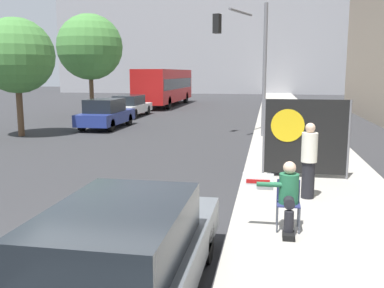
{
  "coord_description": "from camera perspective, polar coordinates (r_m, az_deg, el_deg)",
  "views": [
    {
      "loc": [
        2.53,
        -5.26,
        2.88
      ],
      "look_at": [
        0.65,
        5.23,
        1.1
      ],
      "focal_mm": 40.0,
      "sensor_mm": 36.0,
      "label": 1
    }
  ],
  "objects": [
    {
      "name": "street_tree_midblock",
      "position": [
        29.33,
        -13.46,
        12.45
      ],
      "size": [
        4.25,
        4.25,
        6.67
      ],
      "color": "brown",
      "rests_on": "ground_plane"
    },
    {
      "name": "street_tree_near_curb",
      "position": [
        21.07,
        -22.37,
        10.81
      ],
      "size": [
        3.37,
        3.37,
        5.33
      ],
      "color": "brown",
      "rests_on": "ground_plane"
    },
    {
      "name": "parked_car_curbside",
      "position": [
        5.37,
        -9.2,
        -14.69
      ],
      "size": [
        1.75,
        4.73,
        1.37
      ],
      "color": "#565B60",
      "rests_on": "ground_plane"
    },
    {
      "name": "sidewalk_curb",
      "position": [
        20.49,
        13.36,
        1.36
      ],
      "size": [
        3.64,
        90.0,
        0.16
      ],
      "primitive_type": "cube",
      "color": "#A8A399",
      "rests_on": "ground_plane"
    },
    {
      "name": "seated_protester",
      "position": [
        7.58,
        12.61,
        -6.56
      ],
      "size": [
        1.0,
        0.77,
        1.21
      ],
      "rotation": [
        0.0,
        0.0,
        -0.23
      ],
      "color": "#474C56",
      "rests_on": "sidewalk_curb"
    },
    {
      "name": "jogger_on_sidewalk",
      "position": [
        9.61,
        15.32,
        -2.1
      ],
      "size": [
        0.34,
        0.34,
        1.66
      ],
      "rotation": [
        0.0,
        0.0,
        3.69
      ],
      "color": "black",
      "rests_on": "sidewalk_curb"
    },
    {
      "name": "protest_banner",
      "position": [
        11.44,
        14.83,
        0.93
      ],
      "size": [
        2.2,
        0.06,
        2.05
      ],
      "color": "slate",
      "rests_on": "sidewalk_curb"
    },
    {
      "name": "car_on_road_nearest",
      "position": [
        22.96,
        -11.41,
        3.98
      ],
      "size": [
        1.75,
        4.45,
        1.54
      ],
      "color": "navy",
      "rests_on": "ground_plane"
    },
    {
      "name": "ground_plane",
      "position": [
        6.51,
        -14.55,
        -17.11
      ],
      "size": [
        160.0,
        160.0,
        0.0
      ],
      "primitive_type": "plane",
      "color": "#303033"
    },
    {
      "name": "building_backdrop_far",
      "position": [
        66.42,
        6.43,
        18.36
      ],
      "size": [
        52.0,
        12.0,
        26.44
      ],
      "color": "#99999E",
      "rests_on": "ground_plane"
    },
    {
      "name": "traffic_light_pole",
      "position": [
        19.04,
        7.23,
        12.48
      ],
      "size": [
        2.42,
        2.18,
        5.59
      ],
      "color": "slate",
      "rests_on": "sidewalk_curb"
    },
    {
      "name": "car_on_road_midblock",
      "position": [
        28.84,
        -8.28,
        5.05
      ],
      "size": [
        1.74,
        4.75,
        1.42
      ],
      "color": "white",
      "rests_on": "ground_plane"
    },
    {
      "name": "city_bus_on_road",
      "position": [
        38.18,
        -3.6,
        7.86
      ],
      "size": [
        2.58,
        11.94,
        3.16
      ],
      "color": "red",
      "rests_on": "ground_plane"
    },
    {
      "name": "pedestrian_behind",
      "position": [
        11.75,
        11.3,
        0.51
      ],
      "size": [
        0.34,
        0.34,
        1.8
      ],
      "rotation": [
        0.0,
        0.0,
        3.7
      ],
      "color": "#424247",
      "rests_on": "sidewalk_curb"
    }
  ]
}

